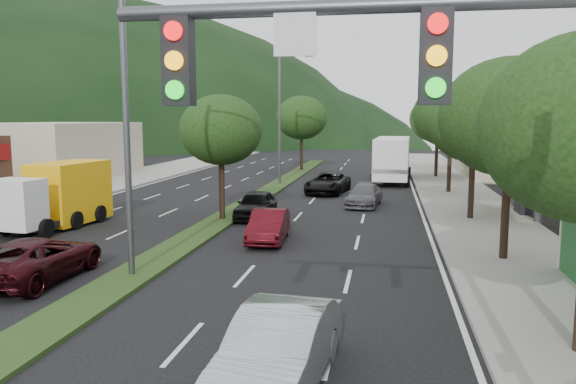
% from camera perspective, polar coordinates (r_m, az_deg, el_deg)
% --- Properties ---
extents(sidewalk_right, '(5.00, 90.00, 0.15)m').
position_cam_1_polar(sidewalk_right, '(33.88, 17.68, -1.19)').
color(sidewalk_right, gray).
rests_on(sidewalk_right, ground).
extents(sidewalk_left, '(6.00, 90.00, 0.15)m').
position_cam_1_polar(sidewalk_left, '(39.53, -22.03, -0.18)').
color(sidewalk_left, gray).
rests_on(sidewalk_left, ground).
extents(median, '(1.60, 56.00, 0.12)m').
position_cam_1_polar(median, '(37.38, -2.31, -0.07)').
color(median, '#253E16').
rests_on(median, ground).
extents(traffic_signal, '(6.12, 0.40, 7.00)m').
position_cam_1_polar(traffic_signal, '(6.77, 19.71, 3.83)').
color(traffic_signal, '#47494C').
rests_on(traffic_signal, ground).
extents(bldg_left_far, '(9.00, 14.00, 4.60)m').
position_cam_1_polar(bldg_left_far, '(50.11, -22.56, 3.88)').
color(bldg_left_far, beige).
rests_on(bldg_left_far, ground).
extents(bldg_right_far, '(10.00, 16.00, 5.20)m').
position_cam_1_polar(bldg_right_far, '(53.53, 22.56, 4.40)').
color(bldg_right_far, beige).
rests_on(bldg_right_far, ground).
extents(hill_far, '(176.00, 132.00, 82.00)m').
position_cam_1_polar(hill_far, '(147.38, -26.75, 4.82)').
color(hill_far, black).
rests_on(hill_far, ground).
extents(tree_r_b, '(4.80, 4.80, 6.94)m').
position_cam_1_polar(tree_r_b, '(20.61, 21.65, 7.06)').
color(tree_r_b, black).
rests_on(tree_r_b, sidewalk_right).
extents(tree_r_c, '(4.40, 4.40, 6.48)m').
position_cam_1_polar(tree_r_c, '(28.50, 18.39, 6.62)').
color(tree_r_c, black).
rests_on(tree_r_c, sidewalk_right).
extents(tree_r_d, '(5.00, 5.00, 7.17)m').
position_cam_1_polar(tree_r_d, '(38.42, 16.26, 7.51)').
color(tree_r_d, black).
rests_on(tree_r_d, sidewalk_right).
extents(tree_r_e, '(4.60, 4.60, 6.71)m').
position_cam_1_polar(tree_r_e, '(48.37, 14.96, 7.16)').
color(tree_r_e, black).
rests_on(tree_r_e, sidewalk_right).
extents(tree_med_near, '(4.00, 4.00, 6.02)m').
position_cam_1_polar(tree_med_near, '(27.37, -6.83, 6.26)').
color(tree_med_near, black).
rests_on(tree_med_near, median).
extents(tree_med_far, '(4.80, 4.80, 6.94)m').
position_cam_1_polar(tree_med_far, '(52.79, 1.39, 7.56)').
color(tree_med_far, black).
rests_on(tree_med_far, median).
extents(streetlight_near, '(2.60, 0.25, 10.00)m').
position_cam_1_polar(streetlight_near, '(17.93, -15.60, 9.06)').
color(streetlight_near, '#47494C').
rests_on(streetlight_near, ground).
extents(streetlight_mid, '(2.60, 0.25, 10.00)m').
position_cam_1_polar(streetlight_mid, '(41.91, -0.60, 8.34)').
color(streetlight_mid, '#47494C').
rests_on(streetlight_mid, ground).
extents(sedan_silver, '(2.02, 4.70, 1.50)m').
position_cam_1_polar(sedan_silver, '(10.82, -0.96, -15.74)').
color(sedan_silver, '#AFB2B7').
rests_on(sedan_silver, ground).
extents(suv_maroon, '(2.28, 4.89, 1.35)m').
position_cam_1_polar(suv_maroon, '(19.22, -24.06, -6.19)').
color(suv_maroon, black).
rests_on(suv_maroon, ground).
extents(car_queue_a, '(1.68, 4.10, 1.39)m').
position_cam_1_polar(car_queue_a, '(28.13, -3.28, -1.30)').
color(car_queue_a, black).
rests_on(car_queue_a, ground).
extents(car_queue_b, '(2.20, 4.41, 1.23)m').
position_cam_1_polar(car_queue_b, '(32.37, 7.75, -0.33)').
color(car_queue_b, '#515156').
rests_on(car_queue_b, ground).
extents(car_queue_c, '(1.60, 3.98, 1.28)m').
position_cam_1_polar(car_queue_c, '(22.96, -1.98, -3.45)').
color(car_queue_c, '#4C0C13').
rests_on(car_queue_c, ground).
extents(car_queue_d, '(2.96, 5.25, 1.38)m').
position_cam_1_polar(car_queue_d, '(37.49, 4.06, 0.92)').
color(car_queue_d, black).
rests_on(car_queue_d, ground).
extents(box_truck, '(2.85, 6.18, 2.95)m').
position_cam_1_polar(box_truck, '(27.91, -22.19, -0.47)').
color(box_truck, white).
rests_on(box_truck, ground).
extents(motorhome, '(3.20, 9.08, 3.44)m').
position_cam_1_polar(motorhome, '(44.89, 10.54, 3.37)').
color(motorhome, white).
rests_on(motorhome, ground).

